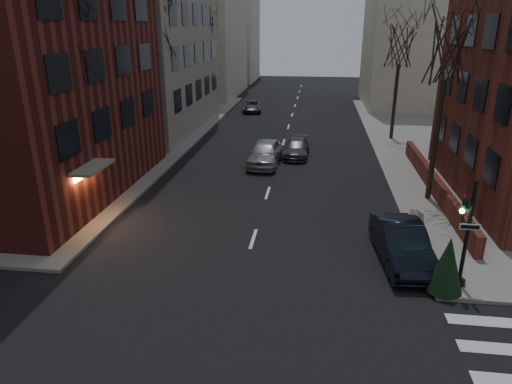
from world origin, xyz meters
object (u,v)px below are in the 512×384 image
tree_right_b (401,44)px  car_lane_gray (297,148)px  tree_left_b (155,26)px  sandwich_board (416,221)px  streetlamp_far (215,73)px  streetlamp_near (148,104)px  tree_left_a (65,38)px  tree_right_a (449,47)px  car_lane_far (252,106)px  evergreen_shrub (447,264)px  parked_sedan (402,243)px  car_lane_silver (265,153)px  tree_left_c (204,35)px  traffic_signal (464,241)px

tree_right_b → car_lane_gray: bearing=-141.1°
tree_left_b → sandwich_board: tree_left_b is taller
streetlamp_far → streetlamp_near: bearing=-90.0°
tree_left_b → sandwich_board: 21.97m
streetlamp_near → car_lane_gray: (9.44, 3.90, -3.62)m
tree_left_a → tree_right_a: bearing=12.8°
car_lane_far → evergreen_shrub: bearing=-78.1°
parked_sedan → car_lane_silver: (-7.00, 12.75, 0.04)m
tree_left_b → tree_left_c: (0.00, 14.00, -0.88)m
traffic_signal → streetlamp_near: streetlamp_near is taller
tree_left_c → evergreen_shrub: tree_left_c is taller
tree_left_a → parked_sedan: (15.00, -3.23, -7.67)m
tree_left_c → streetlamp_far: bearing=73.3°
tree_left_a → streetlamp_far: tree_left_a is taller
car_lane_silver → car_lane_far: car_lane_silver is taller
tree_right_a → tree_left_c: bearing=128.7°
car_lane_gray → evergreen_shrub: evergreen_shrub is taller
tree_right_a → streetlamp_far: (-17.00, 24.00, -3.79)m
car_lane_far → sandwich_board: size_ratio=4.31×
tree_left_b → sandwich_board: bearing=-37.7°
streetlamp_far → sandwich_board: size_ratio=6.28×
parked_sedan → car_lane_far: 34.28m
tree_left_a → car_lane_far: tree_left_a is taller
tree_left_a → streetlamp_far: 28.32m
sandwich_board → car_lane_far: bearing=92.2°
tree_left_b → evergreen_shrub: tree_left_b is taller
car_lane_silver → streetlamp_far: bearing=114.5°
tree_left_c → streetlamp_far: size_ratio=1.55×
car_lane_silver → evergreen_shrub: size_ratio=2.37×
parked_sedan → car_lane_gray: (-4.96, 15.13, -0.18)m
parked_sedan → car_lane_far: bearing=102.7°
traffic_signal → tree_left_a: 18.66m
streetlamp_near → car_lane_far: streetlamp_near is taller
sandwich_board → tree_left_b: bearing=122.9°
tree_right_b → tree_left_a: bearing=-134.4°
tree_left_c → tree_right_a: same height
tree_left_c → parked_sedan: 33.64m
tree_left_b → streetlamp_near: 6.18m
tree_left_b → tree_right_b: tree_left_b is taller
tree_right_b → car_lane_gray: tree_right_b is taller
tree_left_c → streetlamp_near: size_ratio=1.55×
traffic_signal → car_lane_silver: size_ratio=0.81×
tree_left_c → evergreen_shrub: (16.14, -31.50, -6.84)m
traffic_signal → streetlamp_far: 36.81m
tree_left_c → evergreen_shrub: size_ratio=4.66×
tree_left_b → tree_right_a: (17.60, -8.00, -0.88)m
car_lane_gray → car_lane_silver: bearing=-128.5°
tree_right_b → car_lane_far: tree_right_b is taller
streetlamp_far → evergreen_shrub: size_ratio=3.01×
streetlamp_far → car_lane_gray: bearing=-59.6°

